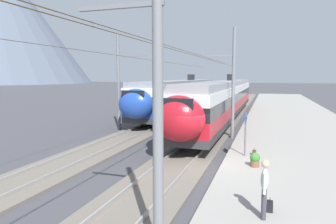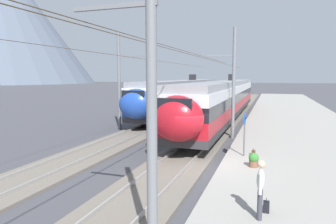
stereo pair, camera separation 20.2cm
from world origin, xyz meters
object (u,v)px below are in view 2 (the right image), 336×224
at_px(train_near_platform, 225,98).
at_px(catenary_mast_west, 146,101).
at_px(catenary_mast_mid, 232,81).
at_px(catenary_mast_far_side, 121,79).
at_px(passenger_walking, 260,186).
at_px(potted_plant_platform_edge, 254,159).
at_px(handbag_near_sign, 253,153).
at_px(platform_sign, 245,125).
at_px(handbag_beside_passenger, 266,207).
at_px(train_far_track, 183,95).

xyz_separation_m(train_near_platform, catenary_mast_west, (-23.15, -1.61, 1.53)).
relative_size(catenary_mast_mid, catenary_mast_far_side, 1.00).
bearing_deg(passenger_walking, catenary_mast_far_side, 40.16).
xyz_separation_m(catenary_mast_mid, potted_plant_platform_edge, (-7.65, -1.97, -3.32)).
bearing_deg(passenger_walking, catenary_mast_mid, 10.78).
bearing_deg(train_near_platform, catenary_mast_far_side, 135.75).
bearing_deg(catenary_mast_west, potted_plant_platform_edge, -14.98).
distance_m(handbag_near_sign, potted_plant_platform_edge, 2.13).
bearing_deg(catenary_mast_west, train_near_platform, 3.99).
height_order(platform_sign, potted_plant_platform_edge, platform_sign).
bearing_deg(catenary_mast_mid, catenary_mast_far_side, 85.64).
distance_m(catenary_mast_mid, passenger_walking, 13.18).
bearing_deg(handbag_beside_passenger, handbag_near_sign, 6.27).
bearing_deg(catenary_mast_mid, passenger_walking, -169.22).
distance_m(train_near_platform, platform_sign, 14.29).
distance_m(passenger_walking, handbag_beside_passenger, 0.99).
xyz_separation_m(train_near_platform, passenger_walking, (-20.76, -4.04, -0.97)).
bearing_deg(handbag_near_sign, train_far_track, 26.90).
bearing_deg(catenary_mast_mid, platform_sign, -166.46).
xyz_separation_m(train_near_platform, platform_sign, (-13.96, -3.04, -0.33)).
height_order(catenary_mast_west, catenary_mast_mid, catenary_mast_mid).
height_order(handbag_beside_passenger, potted_plant_platform_edge, potted_plant_platform_edge).
bearing_deg(handbag_beside_passenger, catenary_mast_mid, 12.04).
height_order(catenary_mast_west, passenger_walking, catenary_mast_west).
height_order(train_far_track, passenger_walking, train_far_track).
distance_m(catenary_mast_mid, catenary_mast_far_side, 8.88).
relative_size(train_near_platform, handbag_beside_passenger, 79.74).
xyz_separation_m(catenary_mast_mid, passenger_walking, (-12.67, -2.41, -2.72)).
height_order(train_near_platform, platform_sign, train_near_platform).
distance_m(catenary_mast_west, potted_plant_platform_edge, 8.28).
relative_size(handbag_near_sign, potted_plant_platform_edge, 0.56).
relative_size(catenary_mast_mid, handbag_near_sign, 133.66).
relative_size(handbag_beside_passenger, handbag_near_sign, 1.16).
relative_size(catenary_mast_west, handbag_beside_passenger, 115.19).
height_order(catenary_mast_mid, passenger_walking, catenary_mast_mid).
xyz_separation_m(train_far_track, potted_plant_platform_edge, (-19.20, -8.78, -1.57)).
xyz_separation_m(catenary_mast_far_side, handbag_near_sign, (-6.20, -10.71, -3.62)).
bearing_deg(train_far_track, handbag_beside_passenger, -158.36).
height_order(train_near_platform, passenger_walking, train_near_platform).
bearing_deg(potted_plant_platform_edge, train_far_track, 24.57).
bearing_deg(handbag_near_sign, catenary_mast_west, 168.91).
distance_m(catenary_mast_west, handbag_near_sign, 10.27).
relative_size(platform_sign, passenger_walking, 1.28).
relative_size(passenger_walking, potted_plant_platform_edge, 2.67).
relative_size(handbag_beside_passenger, potted_plant_platform_edge, 0.65).
xyz_separation_m(train_near_platform, handbag_near_sign, (-13.62, -3.48, -1.80)).
bearing_deg(platform_sign, passenger_walking, -171.64).
bearing_deg(potted_plant_platform_edge, handbag_near_sign, 3.09).
bearing_deg(handbag_beside_passenger, train_far_track, 21.64).
height_order(catenary_mast_far_side, platform_sign, catenary_mast_far_side).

